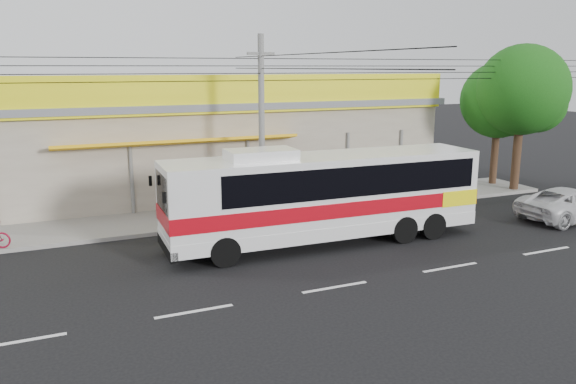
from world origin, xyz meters
The scene contains 9 objects.
ground centered at (0.00, 0.00, 0.00)m, with size 120.00×120.00×0.00m, color black.
sidewalk centered at (0.00, 6.00, 0.07)m, with size 30.00×3.20×0.15m, color slate.
lane_markings centered at (0.00, -2.50, 0.00)m, with size 50.00×0.12×0.01m, color silver, non-canonical shape.
storefront_building centered at (-0.01, 11.54, 2.30)m, with size 22.60×9.20×5.70m.
coach_bus centered at (1.76, 1.27, 1.83)m, with size 11.16×2.62×3.42m.
white_car centered at (12.11, 0.09, 0.64)m, with size 2.12×4.61×1.28m, color silver.
utility_pole centered at (0.60, 4.75, 5.96)m, with size 34.00×14.00×7.23m.
tree_near centered at (14.01, 4.80, 4.80)m, with size 4.28×4.28×7.10m.
tree_far centered at (14.04, 6.31, 4.26)m, with size 3.79×3.79×6.29m.
Camera 1 is at (-7.04, -15.47, 6.02)m, focal length 35.00 mm.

